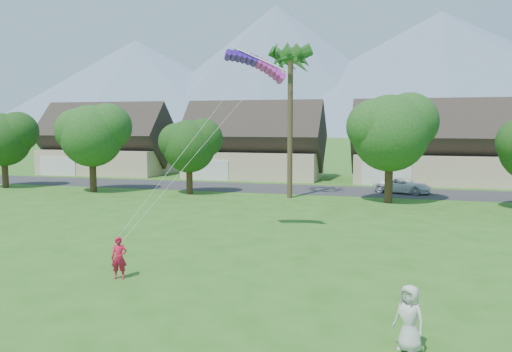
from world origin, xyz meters
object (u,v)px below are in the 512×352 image
(kite_flyer, at_px, (119,258))
(parafoil_kite, at_px, (257,62))
(watcher, at_px, (409,318))
(parked_car, at_px, (402,185))

(kite_flyer, xyz_separation_m, parafoil_kite, (3.42, 8.70, 8.62))
(kite_flyer, distance_m, watcher, 11.63)
(kite_flyer, xyz_separation_m, watcher, (11.02, -3.71, 0.07))
(watcher, distance_m, parafoil_kite, 16.87)
(kite_flyer, bearing_deg, parafoil_kite, 50.66)
(parked_car, relative_size, parafoil_kite, 1.39)
(watcher, height_order, parked_car, watcher)
(watcher, distance_m, parked_car, 32.46)
(watcher, bearing_deg, kite_flyer, -162.33)
(watcher, relative_size, parafoil_kite, 0.52)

